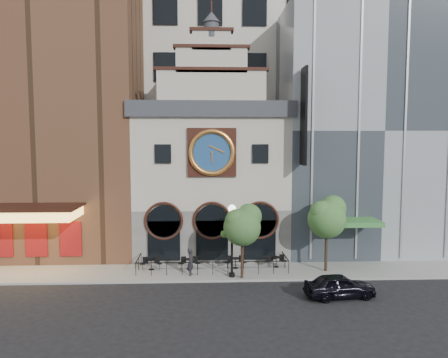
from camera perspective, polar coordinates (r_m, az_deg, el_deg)
ground at (r=29.88m, az=-1.43°, el=-13.36°), size 120.00×120.00×0.00m
sidewalk at (r=32.24m, az=-1.51°, el=-11.82°), size 44.00×5.00×0.15m
clock_building at (r=36.26m, az=-1.68°, el=0.74°), size 12.60×8.78×18.65m
theater_building at (r=40.38m, az=-20.79°, el=9.26°), size 14.00×15.60×25.00m
retail_building at (r=40.62m, az=17.01°, el=5.87°), size 14.00×14.40×20.00m
office_tower at (r=49.45m, az=-1.94°, el=17.45°), size 20.00×16.00×40.00m
cafe_railing at (r=32.09m, az=-1.52°, el=-10.92°), size 10.60×2.60×0.90m
bistro_0 at (r=32.38m, az=-9.49°, el=-10.82°), size 1.58×0.68×0.90m
bistro_1 at (r=32.16m, az=-4.54°, el=-10.87°), size 1.58×0.68×0.90m
bistro_2 at (r=32.30m, az=1.52°, el=-10.79°), size 1.58×0.68×0.90m
bistro_3 at (r=32.80m, az=6.82°, el=-10.57°), size 1.58×0.68×0.90m
car_right at (r=27.90m, az=14.88°, el=-13.34°), size 4.41×2.18×1.44m
pedestrian at (r=30.70m, az=-4.36°, el=-10.75°), size 0.55×0.74×1.86m
lamppost at (r=29.75m, az=1.05°, el=-6.99°), size 1.54×0.85×4.98m
tree_left at (r=29.41m, az=2.47°, el=-5.90°), size 2.62×2.52×5.04m
tree_right at (r=31.78m, az=13.35°, el=-4.73°), size 2.80×2.70×5.39m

